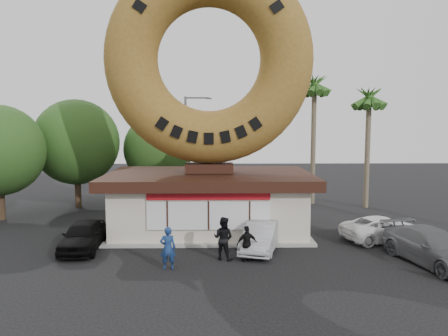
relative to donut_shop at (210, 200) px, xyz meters
name	(u,v)px	position (x,y,z in m)	size (l,w,h in m)	color
ground	(207,266)	(0.00, -5.98, -1.77)	(90.00, 90.00, 0.00)	black
donut_shop	(210,200)	(0.00, 0.00, 0.00)	(11.20, 7.20, 3.80)	beige
giant_donut	(209,60)	(0.00, 0.02, 7.64)	(11.22, 11.22, 2.86)	olive
tree_west	(76,142)	(-9.50, 7.02, 2.87)	(6.00, 6.00, 7.65)	#473321
tree_mid	(158,149)	(-4.00, 9.02, 2.25)	(5.20, 5.20, 6.63)	#473321
palm_near	(314,89)	(7.50, 8.02, 6.65)	(2.60, 2.60, 9.75)	#726651
palm_far	(369,101)	(11.00, 6.52, 5.72)	(2.60, 2.60, 8.75)	#726651
street_lamp	(188,142)	(-1.86, 10.02, 2.72)	(2.11, 0.20, 8.00)	#59595E
person_left	(168,248)	(-1.63, -6.30, -0.87)	(0.65, 0.43, 1.79)	navy
person_center	(223,238)	(0.69, -5.05, -0.81)	(0.93, 0.73, 1.92)	black
person_right	(247,244)	(1.72, -5.37, -0.97)	(0.93, 0.39, 1.59)	black
car_black	(83,235)	(-5.96, -3.52, -1.06)	(1.67, 4.14, 1.41)	black
car_silver	(261,236)	(2.50, -3.67, -1.09)	(1.43, 4.09, 1.35)	#AAABB0
car_grey	(433,247)	(9.66, -5.86, -1.02)	(2.09, 5.15, 1.49)	#5A5B5F
car_white	(384,229)	(8.99, -2.09, -1.14)	(2.06, 4.47, 1.24)	white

